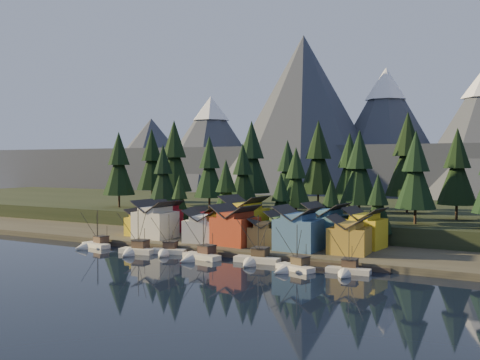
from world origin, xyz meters
The scene contains 45 objects.
ground centered at (0.00, 0.00, 0.00)m, with size 500.00×500.00×0.00m, color black.
shore_strip centered at (0.00, 40.00, 0.75)m, with size 400.00×50.00×1.50m, color #353127.
hillside centered at (0.00, 90.00, 3.00)m, with size 420.00×100.00×6.00m, color black.
dock centered at (0.00, 16.50, 0.50)m, with size 80.00×4.00×1.00m, color #423B2F.
mountain_ridge centered at (-4.20, 213.59, 26.06)m, with size 560.00×190.00×90.00m.
boat_0 centered at (-33.79, 10.03, 2.08)m, with size 9.11×9.61×10.65m.
boat_1 centered at (-18.41, 7.95, 2.34)m, with size 9.02×9.64×11.57m.
boat_2 centered at (-11.58, 11.40, 2.00)m, with size 9.19×9.65×10.40m.
boat_3 centered at (-1.24, 9.13, 2.13)m, with size 9.99×10.54×11.20m.
boat_4 centered at (11.88, 11.26, 2.13)m, with size 10.49×11.33×11.48m.
boat_5 centered at (22.06, 7.62, 1.98)m, with size 9.05×9.51×10.30m.
boat_6 centered at (32.68, 9.98, 1.89)m, with size 9.03×9.71×10.06m.
house_front_0 centered at (-30.50, 25.41, 5.34)m, with size 7.80×7.43×7.30m.
house_front_1 centered at (-24.34, 23.55, 6.76)m, with size 9.86×9.48×10.01m.
house_front_2 centered at (-9.30, 23.54, 5.82)m, with size 10.09×10.14×8.22m.
house_front_3 centered at (0.33, 23.37, 6.66)m, with size 10.74×10.35×9.82m.
house_front_4 centered at (7.64, 24.28, 5.12)m, with size 8.25×8.64×6.90m.
house_front_5 centered at (16.90, 23.49, 6.82)m, with size 9.94×9.10×10.13m.
house_front_6 centered at (28.65, 24.41, 5.92)m, with size 8.72×8.27×8.42m.
house_back_0 centered at (-28.53, 32.90, 6.34)m, with size 10.28×10.04×9.23m.
house_back_1 centered at (-13.99, 33.15, 5.66)m, with size 7.79×7.87×7.93m.
house_back_2 centered at (-3.10, 34.32, 7.43)m, with size 11.27×10.46×11.29m.
house_back_3 centered at (8.76, 32.81, 5.61)m, with size 8.30×7.53×7.82m.
house_back_4 centered at (19.93, 33.95, 6.91)m, with size 10.33×9.99×10.31m.
house_back_5 centered at (29.41, 34.09, 6.50)m, with size 9.52×9.61×9.52m.
tree_hill_0 centered at (-62.00, 52.00, 20.37)m, with size 11.29×11.29×26.29m.
tree_hill_1 centered at (-50.00, 68.00, 22.93)m, with size 13.29×13.29×30.97m.
tree_hill_2 centered at (-40.00, 48.00, 17.72)m, with size 9.21×9.21×21.45m.
tree_hill_3 centered at (-30.00, 60.00, 19.36)m, with size 10.49×10.49×24.44m.
tree_hill_4 centered at (-22.00, 75.00, 22.52)m, with size 12.97×12.97×30.21m.
tree_hill_5 centered at (-12.00, 50.00, 17.71)m, with size 9.20×9.20×21.43m.
tree_hill_6 centered at (-4.00, 65.00, 18.48)m, with size 9.80×9.80×22.84m.
tree_hill_7 centered at (6.00, 48.00, 16.95)m, with size 8.60×8.60×20.04m.
tree_hill_8 centered at (14.00, 72.00, 19.64)m, with size 10.71×10.71×24.94m.
tree_hill_9 centered at (22.00, 55.00, 19.57)m, with size 10.66×10.66×24.83m.
tree_hill_10 centered at (30.00, 80.00, 23.20)m, with size 13.51×13.51×31.46m.
tree_hill_11 centered at (38.00, 50.00, 19.07)m, with size 10.27×10.27×23.91m.
tree_hill_12 centered at (46.00, 66.00, 19.76)m, with size 10.81×10.81×25.18m.
tree_hill_15 centered at (0.00, 82.00, 22.41)m, with size 12.88×12.88×30.01m.
tree_hill_16 centered at (-68.00, 78.00, 21.78)m, with size 12.39×12.39×28.87m.
tree_shore_0 centered at (-28.00, 40.00, 10.58)m, with size 7.14×7.14×16.63m.
tree_shore_1 centered at (-12.00, 40.00, 13.03)m, with size 9.06×9.06×21.09m.
tree_shore_2 centered at (5.00, 40.00, 11.12)m, with size 7.56×7.56×17.61m.
tree_shore_3 centered at (19.00, 40.00, 10.19)m, with size 6.83×6.83×15.92m.
tree_shore_4 centered at (31.00, 40.00, 11.08)m, with size 7.53×7.53×17.54m.
Camera 1 is at (63.86, -90.54, 21.97)m, focal length 40.00 mm.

